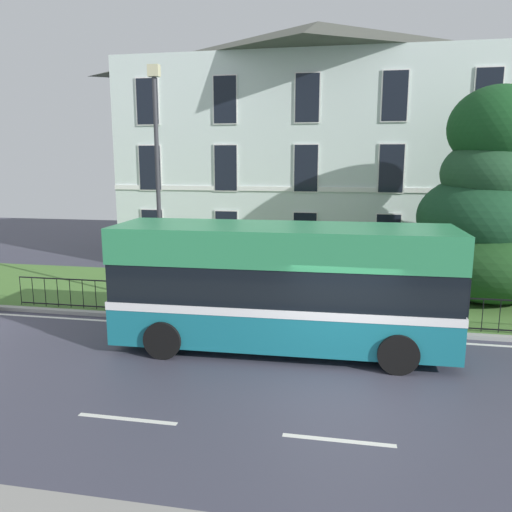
# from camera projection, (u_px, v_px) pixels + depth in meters

# --- Properties ---
(ground_plane) EXTENTS (60.00, 56.00, 0.18)m
(ground_plane) POSITION_uv_depth(u_px,v_px,m) (342.00, 371.00, 11.79)
(ground_plane) COLOR #3D3D4C
(georgian_townhouse) EXTENTS (17.74, 10.47, 11.48)m
(georgian_townhouse) POSITION_uv_depth(u_px,v_px,m) (316.00, 140.00, 25.80)
(georgian_townhouse) COLOR silver
(georgian_townhouse) RESTS_ON ground_plane
(iron_verge_railing) EXTENTS (17.63, 0.04, 0.97)m
(iron_verge_railing) POSITION_uv_depth(u_px,v_px,m) (283.00, 304.00, 15.06)
(iron_verge_railing) COLOR black
(iron_verge_railing) RESTS_ON ground_plane
(evergreen_tree) EXTENTS (5.06, 5.06, 7.30)m
(evergreen_tree) POSITION_uv_depth(u_px,v_px,m) (487.00, 215.00, 17.20)
(evergreen_tree) COLOR #423328
(evergreen_tree) RESTS_ON ground_plane
(single_decker_bus) EXTENTS (8.70, 2.77, 3.24)m
(single_decker_bus) POSITION_uv_depth(u_px,v_px,m) (283.00, 285.00, 12.91)
(single_decker_bus) COLOR #186E7E
(single_decker_bus) RESTS_ON ground_plane
(street_lamp_post) EXTENTS (0.36, 0.24, 7.68)m
(street_lamp_post) POSITION_uv_depth(u_px,v_px,m) (158.00, 173.00, 16.22)
(street_lamp_post) COLOR #333338
(street_lamp_post) RESTS_ON ground_plane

